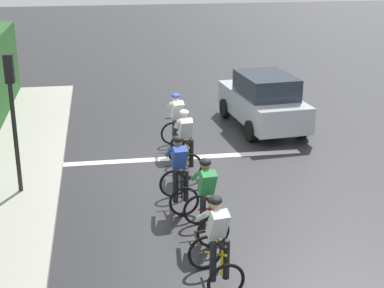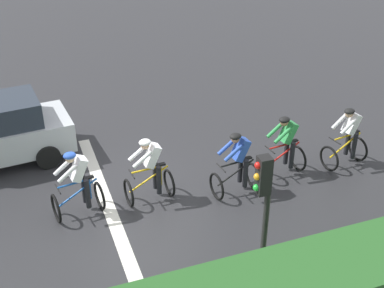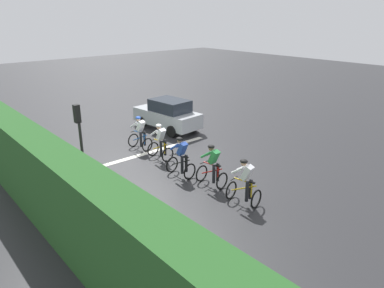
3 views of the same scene
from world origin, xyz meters
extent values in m
plane|color=#28282B|center=(0.00, 0.00, 0.00)|extent=(80.00, 80.00, 0.00)
cube|color=silver|center=(0.00, -0.63, 0.00)|extent=(7.00, 0.30, 0.01)
torus|color=black|center=(0.26, 5.11, 0.34)|extent=(0.68, 0.17, 0.68)
torus|color=black|center=(0.10, 6.11, 0.34)|extent=(0.68, 0.17, 0.68)
cylinder|color=gold|center=(0.18, 5.61, 0.59)|extent=(0.20, 0.98, 0.51)
cylinder|color=gold|center=(0.13, 5.91, 0.62)|extent=(0.04, 0.04, 0.55)
cylinder|color=gold|center=(0.19, 5.56, 0.87)|extent=(0.16, 0.71, 0.04)
cube|color=black|center=(0.13, 5.91, 0.91)|extent=(0.13, 0.23, 0.04)
cylinder|color=black|center=(0.25, 5.21, 0.84)|extent=(0.42, 0.10, 0.03)
cube|color=white|center=(0.17, 5.71, 1.21)|extent=(0.36, 0.45, 0.57)
sphere|color=tan|center=(0.19, 5.56, 1.52)|extent=(0.20, 0.20, 0.20)
ellipsoid|color=black|center=(0.19, 5.56, 1.59)|extent=(0.28, 0.32, 0.14)
cylinder|color=black|center=(0.27, 5.83, 0.57)|extent=(0.12, 0.12, 0.74)
cylinder|color=black|center=(0.03, 5.79, 0.57)|extent=(0.12, 0.12, 0.74)
cylinder|color=white|center=(0.37, 5.45, 1.26)|extent=(0.17, 0.49, 0.37)
cylinder|color=white|center=(0.05, 5.40, 1.26)|extent=(0.17, 0.49, 0.37)
torus|color=black|center=(0.09, 3.34, 0.34)|extent=(0.68, 0.14, 0.68)
torus|color=black|center=(-0.03, 4.36, 0.34)|extent=(0.68, 0.14, 0.68)
cylinder|color=red|center=(0.03, 3.85, 0.59)|extent=(0.16, 0.99, 0.51)
cylinder|color=red|center=(0.00, 4.15, 0.62)|extent=(0.04, 0.04, 0.55)
cylinder|color=red|center=(0.04, 3.80, 0.87)|extent=(0.12, 0.71, 0.04)
cube|color=black|center=(0.00, 4.15, 0.91)|extent=(0.12, 0.23, 0.04)
cylinder|color=black|center=(0.08, 3.44, 0.84)|extent=(0.42, 0.08, 0.03)
cube|color=green|center=(0.02, 3.95, 1.21)|extent=(0.34, 0.44, 0.57)
sphere|color=#9E7051|center=(0.04, 3.80, 1.52)|extent=(0.20, 0.20, 0.20)
ellipsoid|color=black|center=(0.04, 3.80, 1.59)|extent=(0.27, 0.31, 0.14)
cylinder|color=black|center=(0.13, 4.07, 0.57)|extent=(0.12, 0.12, 0.74)
cylinder|color=black|center=(-0.11, 4.04, 0.57)|extent=(0.12, 0.12, 0.74)
cylinder|color=green|center=(0.21, 3.68, 1.26)|extent=(0.14, 0.48, 0.37)
cylinder|color=green|center=(-0.11, 3.65, 1.26)|extent=(0.14, 0.48, 0.37)
torus|color=black|center=(0.44, 1.88, 0.34)|extent=(0.68, 0.13, 0.68)
torus|color=black|center=(0.33, 2.90, 0.34)|extent=(0.68, 0.13, 0.68)
cylinder|color=black|center=(0.38, 2.39, 0.59)|extent=(0.15, 0.99, 0.51)
cylinder|color=black|center=(0.35, 2.69, 0.62)|extent=(0.04, 0.04, 0.55)
cylinder|color=black|center=(0.39, 2.34, 0.87)|extent=(0.12, 0.71, 0.04)
cube|color=black|center=(0.35, 2.69, 0.91)|extent=(0.12, 0.23, 0.04)
cylinder|color=black|center=(0.42, 1.98, 0.84)|extent=(0.42, 0.08, 0.03)
cube|color=#2D51B7|center=(0.37, 2.49, 1.21)|extent=(0.34, 0.44, 0.57)
sphere|color=#9E7051|center=(0.39, 2.34, 1.52)|extent=(0.20, 0.20, 0.20)
ellipsoid|color=black|center=(0.39, 2.34, 1.59)|extent=(0.27, 0.30, 0.14)
cylinder|color=black|center=(0.48, 2.60, 0.57)|extent=(0.12, 0.12, 0.74)
cylinder|color=black|center=(0.24, 2.58, 0.57)|extent=(0.12, 0.12, 0.74)
cylinder|color=#2D51B7|center=(0.56, 2.22, 1.26)|extent=(0.14, 0.48, 0.37)
cylinder|color=#2D51B7|center=(0.24, 2.19, 1.26)|extent=(0.14, 0.48, 0.37)
torus|color=black|center=(-0.03, -0.14, 0.34)|extent=(0.68, 0.11, 0.68)
torus|color=black|center=(-0.10, 0.87, 0.34)|extent=(0.68, 0.11, 0.68)
cylinder|color=gold|center=(-0.06, 0.36, 0.59)|extent=(0.12, 0.99, 0.51)
cylinder|color=gold|center=(-0.09, 0.67, 0.62)|extent=(0.04, 0.04, 0.55)
cylinder|color=gold|center=(-0.06, 0.31, 0.87)|extent=(0.10, 0.72, 0.04)
cube|color=black|center=(-0.09, 0.67, 0.91)|extent=(0.12, 0.23, 0.04)
cylinder|color=black|center=(-0.03, -0.04, 0.84)|extent=(0.42, 0.06, 0.03)
cube|color=white|center=(-0.07, 0.47, 1.21)|extent=(0.33, 0.43, 0.57)
sphere|color=tan|center=(-0.06, 0.31, 1.52)|extent=(0.20, 0.20, 0.20)
ellipsoid|color=silver|center=(-0.06, 0.31, 1.59)|extent=(0.26, 0.30, 0.14)
cylinder|color=black|center=(0.04, 0.58, 0.57)|extent=(0.12, 0.12, 0.74)
cylinder|color=black|center=(-0.20, 0.56, 0.57)|extent=(0.12, 0.12, 0.74)
cylinder|color=white|center=(0.11, 0.19, 1.26)|extent=(0.12, 0.48, 0.37)
cylinder|color=white|center=(-0.21, 0.17, 1.26)|extent=(0.12, 0.48, 0.37)
torus|color=black|center=(0.00, -1.81, 0.34)|extent=(0.68, 0.16, 0.68)
torus|color=black|center=(-0.15, -0.80, 0.34)|extent=(0.68, 0.16, 0.68)
cylinder|color=#1E59B2|center=(-0.07, -1.31, 0.59)|extent=(0.19, 0.98, 0.51)
cylinder|color=#1E59B2|center=(-0.12, -1.00, 0.62)|extent=(0.04, 0.04, 0.55)
cylinder|color=#1E59B2|center=(-0.07, -1.36, 0.87)|extent=(0.15, 0.71, 0.04)
cube|color=black|center=(-0.12, -1.00, 0.91)|extent=(0.13, 0.23, 0.04)
cylinder|color=black|center=(-0.01, -1.71, 0.84)|extent=(0.42, 0.10, 0.03)
cube|color=white|center=(-0.09, -1.21, 1.21)|extent=(0.36, 0.45, 0.57)
sphere|color=beige|center=(-0.07, -1.36, 1.52)|extent=(0.20, 0.20, 0.20)
ellipsoid|color=#264CB2|center=(-0.07, -1.36, 1.59)|extent=(0.28, 0.31, 0.14)
cylinder|color=black|center=(0.01, -1.09, 0.57)|extent=(0.12, 0.12, 0.74)
cylinder|color=black|center=(-0.22, -1.12, 0.57)|extent=(0.12, 0.12, 0.74)
cylinder|color=white|center=(0.11, -1.46, 1.26)|extent=(0.16, 0.49, 0.37)
cylinder|color=white|center=(-0.20, -1.51, 1.26)|extent=(0.16, 0.49, 0.37)
cube|color=#B7BCC1|center=(-3.07, -3.05, 0.70)|extent=(2.08, 4.24, 0.80)
cube|color=#262D38|center=(-3.10, -2.81, 1.43)|extent=(1.69, 2.26, 0.66)
cylinder|color=black|center=(-2.12, -4.24, 0.32)|extent=(0.28, 0.66, 0.64)
cylinder|color=black|center=(-3.78, -4.40, 0.32)|extent=(0.28, 0.66, 0.64)
cylinder|color=black|center=(-2.36, -1.71, 0.32)|extent=(0.28, 0.66, 0.64)
cylinder|color=black|center=(-4.02, -1.87, 0.32)|extent=(0.28, 0.66, 0.64)
cube|color=#EAEACC|center=(-2.38, -5.01, 0.80)|extent=(0.29, 0.11, 0.16)
cube|color=#EAEACC|center=(-3.39, -5.10, 0.80)|extent=(0.29, 0.11, 0.16)
cylinder|color=black|center=(3.98, 1.21, 1.35)|extent=(0.10, 0.10, 2.70)
cube|color=black|center=(3.98, 1.11, 3.02)|extent=(0.20, 0.20, 0.64)
sphere|color=red|center=(3.97, 1.00, 3.22)|extent=(0.11, 0.11, 0.11)
sphere|color=orange|center=(3.97, 1.00, 3.02)|extent=(0.11, 0.11, 0.11)
sphere|color=green|center=(3.97, 1.00, 2.82)|extent=(0.11, 0.11, 0.11)
camera|label=1|loc=(1.99, 14.32, 5.76)|focal=54.67mm
camera|label=2|loc=(9.69, -2.14, 7.30)|focal=48.14mm
camera|label=3|loc=(8.92, 12.92, 6.32)|focal=33.75mm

